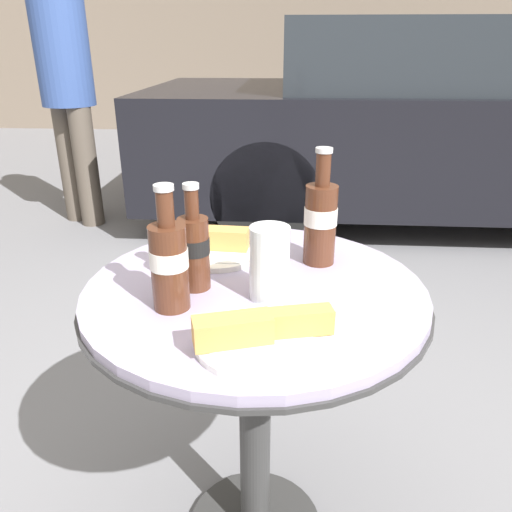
{
  "coord_description": "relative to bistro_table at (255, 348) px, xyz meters",
  "views": [
    {
      "loc": [
        0.06,
        -0.9,
        1.16
      ],
      "look_at": [
        0.0,
        0.03,
        0.75
      ],
      "focal_mm": 35.0,
      "sensor_mm": 36.0,
      "label": 1
    }
  ],
  "objects": [
    {
      "name": "pedestrian",
      "position": [
        -1.35,
        2.32,
        0.36
      ],
      "size": [
        0.33,
        0.33,
        1.63
      ],
      "color": "brown",
      "rests_on": "ground_plane"
    },
    {
      "name": "bistro_table",
      "position": [
        0.0,
        0.0,
        0.0
      ],
      "size": [
        0.7,
        0.7,
        0.7
      ],
      "color": "#333333",
      "rests_on": "ground_plane"
    },
    {
      "name": "cola_bottle_right",
      "position": [
        -0.15,
        -0.1,
        0.24
      ],
      "size": [
        0.07,
        0.07,
        0.23
      ],
      "color": "#4C2819",
      "rests_on": "bistro_table"
    },
    {
      "name": "cola_bottle_center",
      "position": [
        -0.12,
        -0.01,
        0.23
      ],
      "size": [
        0.06,
        0.06,
        0.21
      ],
      "color": "#4C2819",
      "rests_on": "bistro_table"
    },
    {
      "name": "lunch_plate_near",
      "position": [
        -0.1,
        0.15,
        0.17
      ],
      "size": [
        0.21,
        0.21,
        0.06
      ],
      "color": "white",
      "rests_on": "bistro_table"
    },
    {
      "name": "drinking_glass",
      "position": [
        0.03,
        -0.05,
        0.21
      ],
      "size": [
        0.08,
        0.08,
        0.14
      ],
      "color": "#C68923",
      "rests_on": "bistro_table"
    },
    {
      "name": "parked_car",
      "position": [
        1.24,
        2.71,
        0.07
      ],
      "size": [
        4.37,
        1.68,
        1.28
      ],
      "color": "black",
      "rests_on": "ground_plane"
    },
    {
      "name": "cola_bottle_left",
      "position": [
        0.13,
        0.13,
        0.25
      ],
      "size": [
        0.07,
        0.07,
        0.25
      ],
      "color": "#4C2819",
      "rests_on": "bistro_table"
    },
    {
      "name": "lunch_plate_far",
      "position": [
        0.03,
        -0.21,
        0.17
      ],
      "size": [
        0.23,
        0.23,
        0.06
      ],
      "color": "white",
      "rests_on": "bistro_table"
    }
  ]
}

